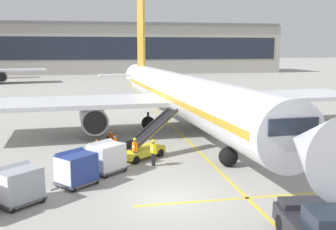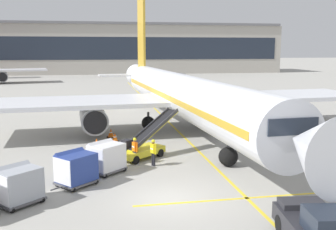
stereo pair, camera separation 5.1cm
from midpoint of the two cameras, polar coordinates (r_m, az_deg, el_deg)
name	(u,v)px [view 2 (the right image)]	position (r m, az deg, el deg)	size (l,w,h in m)	color
ground_plane	(166,200)	(20.10, -0.27, -12.19)	(600.00, 600.00, 0.00)	#9E9B93
parked_airplane	(179,94)	(36.09, 1.61, 3.07)	(36.21, 45.63, 15.03)	silver
belt_loader	(143,145)	(27.32, -3.61, -4.38)	(4.90, 4.23, 3.14)	gold
baggage_cart_lead	(106,157)	(24.29, -8.91, -5.96)	(2.58, 2.52, 1.91)	#515156
baggage_cart_second	(76,168)	(22.39, -13.15, -7.44)	(2.58, 2.52, 1.91)	#515156
baggage_cart_third	(18,184)	(20.58, -20.82, -9.34)	(2.58, 2.52, 1.91)	#515156
pushback_tug	(319,229)	(16.22, 21.11, -15.19)	(2.67, 4.64, 1.83)	#232328
ground_crew_by_loader	(153,151)	(25.34, -2.08, -5.20)	(0.38, 0.52, 1.74)	black
ground_crew_by_carts	(135,149)	(25.92, -4.76, -4.89)	(0.37, 0.53, 1.74)	#333847
safety_cone_engine_keepout	(111,133)	(33.91, -8.23, -2.59)	(0.69, 0.69, 0.78)	black
safety_cone_wingtip	(97,143)	(30.68, -10.23, -4.00)	(0.62, 0.62, 0.71)	black
safety_cone_nose_mark	(115,138)	(32.33, -7.64, -3.25)	(0.62, 0.62, 0.70)	black
apron_guidance_line_lead_in	(179,132)	(35.74, 1.64, -2.49)	(0.20, 110.00, 0.01)	yellow
apron_guidance_line_stop_bar	(251,198)	(20.80, 11.97, -11.63)	(12.00, 0.20, 0.01)	yellow
terminal_building	(57,49)	(128.09, -15.80, 9.23)	(139.02, 20.72, 15.27)	#A8A399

